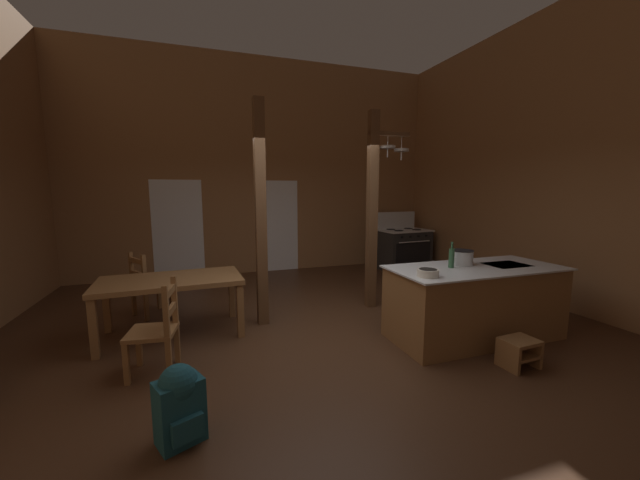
% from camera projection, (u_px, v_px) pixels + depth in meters
% --- Properties ---
extents(ground_plane, '(8.66, 8.89, 0.10)m').
position_uv_depth(ground_plane, '(322.00, 346.00, 4.30)').
color(ground_plane, '#422819').
extents(wall_back, '(8.66, 0.14, 4.66)m').
position_uv_depth(wall_back, '(261.00, 168.00, 7.82)').
color(wall_back, '#93663F').
rests_on(wall_back, ground_plane).
extents(wall_right, '(0.14, 8.89, 4.66)m').
position_uv_depth(wall_right, '(576.00, 156.00, 5.25)').
color(wall_right, '#93663F').
rests_on(wall_right, ground_plane).
extents(glazed_door_back_left, '(1.00, 0.01, 2.05)m').
position_uv_depth(glazed_door_back_left, '(178.00, 229.00, 7.36)').
color(glazed_door_back_left, white).
rests_on(glazed_door_back_left, ground_plane).
extents(glazed_panel_back_right, '(0.84, 0.01, 2.05)m').
position_uv_depth(glazed_panel_back_right, '(280.00, 226.00, 8.06)').
color(glazed_panel_back_right, white).
rests_on(glazed_panel_back_right, ground_plane).
extents(kitchen_island, '(2.16, 0.96, 0.90)m').
position_uv_depth(kitchen_island, '(474.00, 302.00, 4.41)').
color(kitchen_island, brown).
rests_on(kitchen_island, ground_plane).
extents(stove_range, '(1.20, 0.90, 1.32)m').
position_uv_depth(stove_range, '(403.00, 249.00, 8.24)').
color(stove_range, '#272727').
rests_on(stove_range, ground_plane).
extents(support_post_with_pot_rack, '(0.66, 0.26, 3.01)m').
position_uv_depth(support_post_with_pot_rack, '(374.00, 204.00, 5.44)').
color(support_post_with_pot_rack, brown).
rests_on(support_post_with_pot_rack, ground_plane).
extents(support_post_center, '(0.14, 0.14, 3.01)m').
position_uv_depth(support_post_center, '(261.00, 215.00, 4.72)').
color(support_post_center, brown).
rests_on(support_post_center, ground_plane).
extents(step_stool, '(0.38, 0.30, 0.30)m').
position_uv_depth(step_stool, '(519.00, 351.00, 3.68)').
color(step_stool, brown).
rests_on(step_stool, ground_plane).
extents(dining_table, '(1.74, 0.99, 0.74)m').
position_uv_depth(dining_table, '(171.00, 285.00, 4.44)').
color(dining_table, brown).
rests_on(dining_table, ground_plane).
extents(ladderback_chair_near_window, '(0.61, 0.61, 0.95)m').
position_uv_depth(ladderback_chair_near_window, '(148.00, 286.00, 5.16)').
color(ladderback_chair_near_window, brown).
rests_on(ladderback_chair_near_window, ground_plane).
extents(ladderback_chair_by_post, '(0.50, 0.50, 0.95)m').
position_uv_depth(ladderback_chair_by_post, '(157.00, 330.00, 3.53)').
color(ladderback_chair_by_post, brown).
rests_on(ladderback_chair_by_post, ground_plane).
extents(backpack, '(0.38, 0.37, 0.60)m').
position_uv_depth(backpack, '(179.00, 402.00, 2.56)').
color(backpack, '#194756').
rests_on(backpack, ground_plane).
extents(stockpot_on_counter, '(0.35, 0.28, 0.19)m').
position_uv_depth(stockpot_on_counter, '(462.00, 257.00, 4.47)').
color(stockpot_on_counter, silver).
rests_on(stockpot_on_counter, kitchen_island).
extents(mixing_bowl_on_counter, '(0.23, 0.23, 0.08)m').
position_uv_depth(mixing_bowl_on_counter, '(428.00, 273.00, 3.85)').
color(mixing_bowl_on_counter, silver).
rests_on(mixing_bowl_on_counter, kitchen_island).
extents(bottle_tall_on_counter, '(0.07, 0.07, 0.32)m').
position_uv_depth(bottle_tall_on_counter, '(452.00, 257.00, 4.29)').
color(bottle_tall_on_counter, '#2D5638').
rests_on(bottle_tall_on_counter, kitchen_island).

